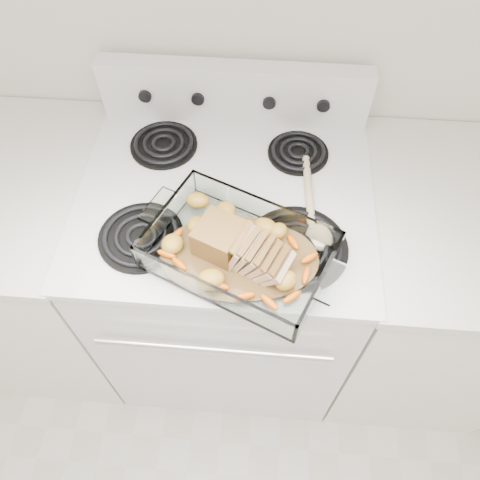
# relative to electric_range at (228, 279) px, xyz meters

# --- Properties ---
(electric_range) EXTENTS (0.78, 0.70, 1.12)m
(electric_range) POSITION_rel_electric_range_xyz_m (0.00, 0.00, 0.00)
(electric_range) COLOR silver
(electric_range) RESTS_ON ground
(counter_left) EXTENTS (0.58, 0.68, 0.93)m
(counter_left) POSITION_rel_electric_range_xyz_m (-0.67, -0.00, -0.02)
(counter_left) COLOR white
(counter_left) RESTS_ON ground
(counter_right) EXTENTS (0.58, 0.68, 0.93)m
(counter_right) POSITION_rel_electric_range_xyz_m (0.66, -0.00, -0.02)
(counter_right) COLOR white
(counter_right) RESTS_ON ground
(baking_dish) EXTENTS (0.41, 0.27, 0.08)m
(baking_dish) POSITION_rel_electric_range_xyz_m (0.06, -0.21, 0.48)
(baking_dish) COLOR silver
(baking_dish) RESTS_ON electric_range
(pork_roast) EXTENTS (0.23, 0.10, 0.08)m
(pork_roast) POSITION_rel_electric_range_xyz_m (0.04, -0.21, 0.51)
(pork_roast) COLOR brown
(pork_roast) RESTS_ON baking_dish
(roast_vegetables) EXTENTS (0.32, 0.18, 0.04)m
(roast_vegetables) POSITION_rel_electric_range_xyz_m (0.05, -0.17, 0.49)
(roast_vegetables) COLOR #CA4800
(roast_vegetables) RESTS_ON baking_dish
(wooden_spoon) EXTENTS (0.08, 0.31, 0.02)m
(wooden_spoon) POSITION_rel_electric_range_xyz_m (0.23, -0.07, 0.46)
(wooden_spoon) COLOR beige
(wooden_spoon) RESTS_ON electric_range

